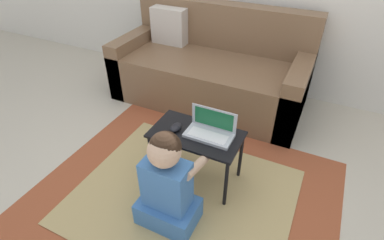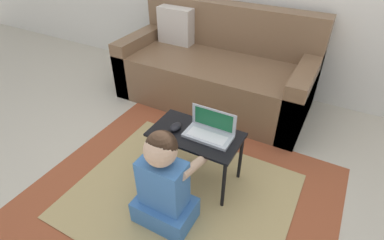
% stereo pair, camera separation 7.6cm
% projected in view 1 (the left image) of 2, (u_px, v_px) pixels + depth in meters
% --- Properties ---
extents(ground_plane, '(16.00, 16.00, 0.00)m').
position_uv_depth(ground_plane, '(176.00, 181.00, 2.17)').
color(ground_plane, beige).
extents(area_rug, '(1.99, 1.66, 0.01)m').
position_uv_depth(area_rug, '(183.00, 196.00, 2.06)').
color(area_rug, '#9E4C2D').
rests_on(area_rug, ground_plane).
extents(couch, '(1.82, 0.86, 0.88)m').
position_uv_depth(couch, '(211.00, 70.00, 2.96)').
color(couch, brown).
rests_on(couch, ground_plane).
extents(laptop_desk, '(0.60, 0.34, 0.41)m').
position_uv_depth(laptop_desk, '(196.00, 140.00, 2.00)').
color(laptop_desk, black).
rests_on(laptop_desk, ground_plane).
extents(laptop, '(0.31, 0.16, 0.17)m').
position_uv_depth(laptop, '(210.00, 131.00, 1.94)').
color(laptop, '#B7BCC6').
rests_on(laptop, laptop_desk).
extents(computer_mouse, '(0.07, 0.10, 0.04)m').
position_uv_depth(computer_mouse, '(176.00, 127.00, 2.00)').
color(computer_mouse, black).
rests_on(computer_mouse, laptop_desk).
extents(person_seated, '(0.36, 0.40, 0.69)m').
position_uv_depth(person_seated, '(167.00, 184.00, 1.73)').
color(person_seated, '#3D70B2').
rests_on(person_seated, ground_plane).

